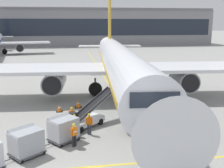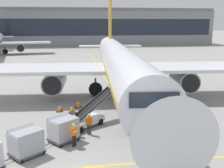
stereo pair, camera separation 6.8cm
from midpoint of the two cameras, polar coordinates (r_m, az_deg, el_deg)
The scene contains 13 objects.
parked_airplane at distance 31.70m, azimuth 1.58°, elevation 4.18°, with size 33.86×43.66×14.94m.
belt_loader at distance 23.51m, azimuth -5.43°, elevation -6.75°, with size 4.84×4.52×2.84m.
baggage_cart_lead at distance 20.79m, azimuth -10.30°, elevation -9.08°, with size 2.62×2.50×1.91m.
baggage_cart_second at distance 19.23m, azimuth -17.65°, elevation -11.33°, with size 2.62×2.50×1.91m.
ground_crew_by_loader at distance 21.66m, azimuth -4.88°, elevation -8.01°, with size 0.51×0.39×1.74m.
ground_crew_by_carts at distance 23.42m, azimuth -8.46°, elevation -6.51°, with size 0.56×0.33×1.74m.
ground_crew_marshaller at distance 19.77m, azimuth -8.02°, elevation -10.16°, with size 0.46×0.43×1.74m.
ground_crew_wingwalker at distance 21.55m, azimuth -7.92°, elevation -8.21°, with size 0.57×0.30×1.74m.
safety_cone_engine_keepout at distance 27.75m, azimuth -11.01°, elevation -4.98°, with size 0.62×0.62×0.71m.
safety_cone_wingtip at distance 28.76m, azimuth -7.14°, elevation -4.12°, with size 0.71×0.71×0.79m.
apron_guidance_line_lead_in at distance 31.75m, azimuth 1.32°, elevation -3.14°, with size 0.20×110.00×0.01m.
apron_guidance_line_stop_bar at distance 18.33m, azimuth 10.28°, elevation -15.60°, with size 12.00×0.20×0.01m.
terminal_building at distance 112.87m, azimuth -8.71°, elevation 11.66°, with size 112.14×18.50×14.30m.
Camera 1 is at (0.41, -12.98, 8.59)m, focal length 43.80 mm.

